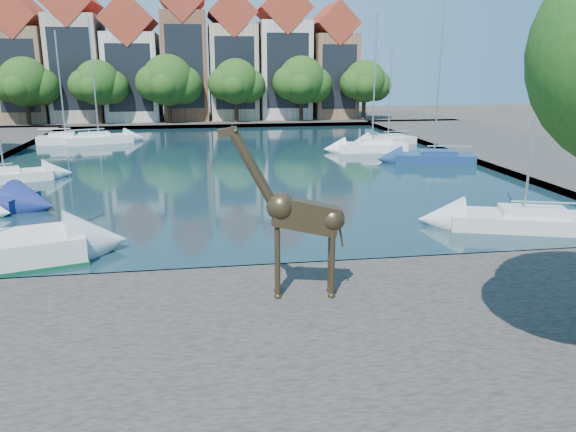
% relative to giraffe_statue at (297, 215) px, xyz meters
% --- Properties ---
extents(ground, '(160.00, 160.00, 0.00)m').
position_rel_giraffe_statue_xyz_m(ground, '(-0.26, 2.89, -3.06)').
color(ground, '#38332B').
rests_on(ground, ground).
extents(water_basin, '(38.00, 50.00, 0.08)m').
position_rel_giraffe_statue_xyz_m(water_basin, '(-0.26, 26.89, -3.02)').
color(water_basin, black).
rests_on(water_basin, ground).
extents(near_quay, '(50.00, 14.00, 0.50)m').
position_rel_giraffe_statue_xyz_m(near_quay, '(-0.26, -4.11, -2.81)').
color(near_quay, '#46413C').
rests_on(near_quay, ground).
extents(far_quay, '(60.00, 16.00, 0.50)m').
position_rel_giraffe_statue_xyz_m(far_quay, '(-0.26, 58.89, -2.81)').
color(far_quay, '#46413C').
rests_on(far_quay, ground).
extents(right_quay, '(14.00, 52.00, 0.50)m').
position_rel_giraffe_statue_xyz_m(right_quay, '(24.74, 26.89, -2.81)').
color(right_quay, '#46413C').
rests_on(right_quay, ground).
extents(townhouse_west_end, '(5.44, 9.18, 14.93)m').
position_rel_giraffe_statue_xyz_m(townhouse_west_end, '(-23.26, 58.88, 4.30)').
color(townhouse_west_end, brown).
rests_on(townhouse_west_end, far_quay).
extents(townhouse_west_mid, '(5.94, 9.18, 16.79)m').
position_rel_giraffe_statue_xyz_m(townhouse_west_mid, '(-17.26, 58.88, 5.18)').
color(townhouse_west_mid, tan).
rests_on(townhouse_west_mid, far_quay).
extents(townhouse_west_inner, '(6.43, 9.18, 15.15)m').
position_rel_giraffe_statue_xyz_m(townhouse_west_inner, '(-10.76, 58.88, 4.29)').
color(townhouse_west_inner, silver).
rests_on(townhouse_west_inner, far_quay).
extents(townhouse_center, '(5.44, 9.18, 16.93)m').
position_rel_giraffe_statue_xyz_m(townhouse_center, '(-4.26, 58.88, 5.31)').
color(townhouse_center, brown).
rests_on(townhouse_center, far_quay).
extents(townhouse_east_inner, '(5.94, 9.18, 15.79)m').
position_rel_giraffe_statue_xyz_m(townhouse_east_inner, '(1.74, 58.88, 4.67)').
color(townhouse_east_inner, tan).
rests_on(townhouse_east_inner, far_quay).
extents(townhouse_east_mid, '(6.43, 9.18, 16.65)m').
position_rel_giraffe_statue_xyz_m(townhouse_east_mid, '(8.24, 58.88, 5.05)').
color(townhouse_east_mid, beige).
rests_on(townhouse_east_mid, far_quay).
extents(townhouse_east_end, '(5.44, 9.18, 14.43)m').
position_rel_giraffe_statue_xyz_m(townhouse_east_end, '(14.74, 58.88, 4.05)').
color(townhouse_east_end, brown).
rests_on(townhouse_east_end, far_quay).
extents(far_tree_far_west, '(7.28, 5.60, 7.68)m').
position_rel_giraffe_statue_xyz_m(far_tree_far_west, '(-22.16, 53.39, 2.12)').
color(far_tree_far_west, '#332114').
rests_on(far_tree_far_west, far_quay).
extents(far_tree_west, '(6.76, 5.20, 7.36)m').
position_rel_giraffe_statue_xyz_m(far_tree_west, '(-14.16, 53.39, 2.02)').
color(far_tree_west, '#332114').
rests_on(far_tree_west, far_quay).
extents(far_tree_mid_west, '(7.80, 6.00, 8.00)m').
position_rel_giraffe_statue_xyz_m(far_tree_mid_west, '(-6.15, 53.39, 2.23)').
color(far_tree_mid_west, '#332114').
rests_on(far_tree_mid_west, far_quay).
extents(far_tree_mid_east, '(7.02, 5.40, 7.52)m').
position_rel_giraffe_statue_xyz_m(far_tree_mid_east, '(1.84, 53.39, 2.07)').
color(far_tree_mid_east, '#332114').
rests_on(far_tree_mid_east, far_quay).
extents(far_tree_east, '(7.54, 5.80, 7.84)m').
position_rel_giraffe_statue_xyz_m(far_tree_east, '(9.85, 53.39, 2.18)').
color(far_tree_east, '#332114').
rests_on(far_tree_east, far_quay).
extents(far_tree_far_east, '(6.76, 5.20, 7.36)m').
position_rel_giraffe_statue_xyz_m(far_tree_far_east, '(17.84, 53.39, 2.02)').
color(far_tree_far_east, '#332114').
rests_on(far_tree_far_east, far_quay).
extents(giraffe_statue, '(3.65, 0.81, 5.21)m').
position_rel_giraffe_statue_xyz_m(giraffe_statue, '(0.00, 0.00, 0.00)').
color(giraffe_statue, '#392D1C').
rests_on(giraffe_statue, near_quay).
extents(sailboat_left_c, '(6.06, 3.88, 9.30)m').
position_rel_giraffe_statue_xyz_m(sailboat_left_c, '(-15.26, 21.82, -2.50)').
color(sailboat_left_c, white).
rests_on(sailboat_left_c, water_basin).
extents(sailboat_left_d, '(5.24, 2.33, 10.22)m').
position_rel_giraffe_statue_xyz_m(sailboat_left_d, '(-15.26, 39.48, -2.35)').
color(sailboat_left_d, silver).
rests_on(sailboat_left_d, water_basin).
extents(sailboat_left_e, '(6.43, 4.12, 11.31)m').
position_rel_giraffe_statue_xyz_m(sailboat_left_e, '(-12.26, 39.43, -2.39)').
color(sailboat_left_e, white).
rests_on(sailboat_left_e, water_basin).
extents(sailboat_right_a, '(6.95, 4.20, 10.78)m').
position_rel_giraffe_statue_xyz_m(sailboat_right_a, '(11.74, 6.89, -2.44)').
color(sailboat_right_a, silver).
rests_on(sailboat_right_a, water_basin).
extents(sailboat_right_b, '(6.27, 3.47, 11.68)m').
position_rel_giraffe_statue_xyz_m(sailboat_right_b, '(14.74, 24.14, -2.42)').
color(sailboat_right_b, navy).
rests_on(sailboat_right_b, water_basin).
extents(sailboat_right_c, '(5.97, 2.52, 11.24)m').
position_rel_giraffe_statue_xyz_m(sailboat_right_c, '(11.78, 30.37, -2.38)').
color(sailboat_right_c, white).
rests_on(sailboat_right_c, water_basin).
extents(sailboat_right_d, '(5.44, 2.72, 8.75)m').
position_rel_giraffe_statue_xyz_m(sailboat_right_d, '(14.74, 34.90, -2.50)').
color(sailboat_right_d, silver).
rests_on(sailboat_right_d, water_basin).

